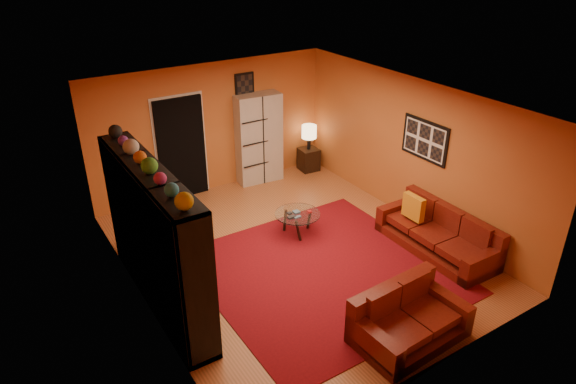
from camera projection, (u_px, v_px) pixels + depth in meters
floor at (294, 253)px, 8.56m from camera, size 6.00×6.00×0.00m
ceiling at (295, 102)px, 7.39m from camera, size 6.00×6.00×0.00m
wall_back at (212, 128)px, 10.23m from camera, size 6.00×0.00×6.00m
wall_front at (442, 282)px, 5.71m from camera, size 6.00×0.00×6.00m
wall_left at (136, 227)px, 6.77m from camera, size 0.00×6.00×6.00m
wall_right at (411, 150)px, 9.17m from camera, size 0.00×6.00×6.00m
rug at (324, 272)px, 8.08m from camera, size 3.60×3.60×0.01m
doorway at (181, 149)px, 9.99m from camera, size 0.95×0.10×2.04m
wall_art_right at (425, 140)px, 8.80m from camera, size 0.03×1.00×0.70m
wall_art_back at (244, 86)px, 10.24m from camera, size 0.42×0.03×0.52m
entertainment_unit at (155, 239)px, 6.99m from camera, size 0.45×3.00×2.10m
tv at (157, 240)px, 7.11m from camera, size 0.88×0.12×0.51m
sofa at (440, 234)px, 8.56m from camera, size 0.89×2.10×0.85m
loveseat at (406, 318)px, 6.68m from camera, size 1.51×0.95×0.85m
throw_pillow at (414, 207)px, 8.68m from camera, size 0.12×0.42×0.42m
coffee_table at (298, 216)px, 8.96m from camera, size 0.80×0.80×0.40m
storage_cabinet at (258, 139)px, 10.69m from camera, size 0.98×0.50×1.90m
bowl_chair at (179, 210)px, 9.21m from camera, size 0.74×0.74×0.60m
side_table at (309, 159)px, 11.48m from camera, size 0.43×0.43×0.50m
table_lamp at (309, 132)px, 11.19m from camera, size 0.33×0.33×0.54m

